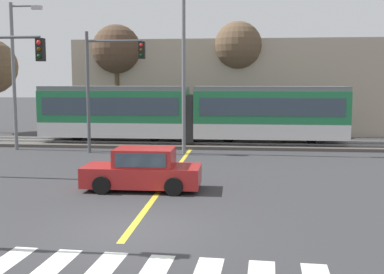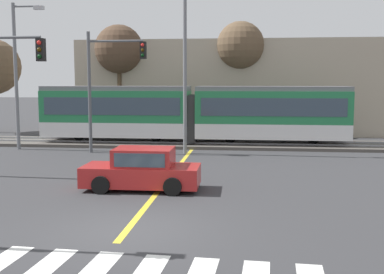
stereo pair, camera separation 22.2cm
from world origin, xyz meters
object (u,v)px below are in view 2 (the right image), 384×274
(traffic_light_far_left, at_px, (107,75))
(bare_tree_east, at_px, (240,46))
(sedan_crossing, at_px, (142,170))
(street_lamp_centre, at_px, (188,54))
(bare_tree_west, at_px, (119,50))
(light_rail_tram, at_px, (193,112))
(street_lamp_west, at_px, (18,68))

(traffic_light_far_left, distance_m, bare_tree_east, 11.71)
(sedan_crossing, distance_m, traffic_light_far_left, 10.06)
(street_lamp_centre, xyz_separation_m, bare_tree_west, (-6.04, 8.57, 0.80))
(street_lamp_centre, distance_m, bare_tree_east, 9.36)
(sedan_crossing, xyz_separation_m, bare_tree_west, (-5.45, 17.43, 5.46))
(light_rail_tram, height_order, traffic_light_far_left, traffic_light_far_left)
(street_lamp_centre, bearing_deg, sedan_crossing, -93.85)
(bare_tree_west, bearing_deg, light_rail_tram, -40.97)
(light_rail_tram, relative_size, bare_tree_west, 2.33)
(street_lamp_centre, relative_size, bare_tree_east, 1.18)
(sedan_crossing, distance_m, street_lamp_west, 13.73)
(bare_tree_east, bearing_deg, street_lamp_centre, -106.60)
(sedan_crossing, relative_size, bare_tree_west, 0.53)
(traffic_light_far_left, bearing_deg, street_lamp_west, 171.72)
(bare_tree_west, relative_size, bare_tree_east, 0.98)
(light_rail_tram, distance_m, street_lamp_west, 10.41)
(street_lamp_west, bearing_deg, street_lamp_centre, -3.30)
(street_lamp_west, relative_size, street_lamp_centre, 0.86)
(traffic_light_far_left, xyz_separation_m, bare_tree_west, (-1.69, 8.80, 1.92))
(street_lamp_west, height_order, bare_tree_west, street_lamp_west)
(light_rail_tram, relative_size, traffic_light_far_left, 2.82)
(sedan_crossing, bearing_deg, traffic_light_far_left, 113.50)
(traffic_light_far_left, bearing_deg, bare_tree_west, 100.89)
(traffic_light_far_left, distance_m, bare_tree_west, 9.16)
(light_rail_tram, height_order, bare_tree_east, bare_tree_east)
(traffic_light_far_left, distance_m, street_lamp_west, 5.49)
(sedan_crossing, height_order, traffic_light_far_left, traffic_light_far_left)
(street_lamp_west, height_order, bare_tree_east, street_lamp_west)
(traffic_light_far_left, xyz_separation_m, bare_tree_east, (7.01, 9.14, 2.13))
(light_rail_tram, relative_size, street_lamp_centre, 1.93)
(traffic_light_far_left, relative_size, street_lamp_centre, 0.68)
(bare_tree_east, bearing_deg, street_lamp_west, -146.08)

